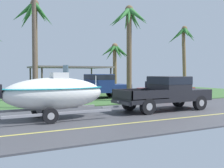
# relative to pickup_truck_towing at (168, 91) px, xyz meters

# --- Properties ---
(ground) EXTENTS (36.00, 22.00, 0.11)m
(ground) POSITION_rel_pickup_truck_towing_xyz_m (0.69, 7.80, -1.04)
(ground) COLOR #424247
(pickup_truck_towing) EXTENTS (5.57, 1.99, 1.85)m
(pickup_truck_towing) POSITION_rel_pickup_truck_towing_xyz_m (0.00, 0.00, 0.00)
(pickup_truck_towing) COLOR black
(pickup_truck_towing) RESTS_ON ground
(boat_on_trailer) EXTENTS (5.77, 2.14, 2.40)m
(boat_on_trailer) POSITION_rel_pickup_truck_towing_xyz_m (-6.44, 0.00, 0.12)
(boat_on_trailer) COLOR gray
(boat_on_trailer) RESTS_ON ground
(parked_pickup_background) EXTENTS (5.84, 2.12, 1.93)m
(parked_pickup_background) POSITION_rel_pickup_truck_towing_xyz_m (-0.58, 7.61, 0.04)
(parked_pickup_background) COLOR navy
(parked_pickup_background) RESTS_ON ground
(parked_sedan_near) EXTENTS (4.40, 1.83, 1.38)m
(parked_sedan_near) POSITION_rel_pickup_truck_towing_xyz_m (4.05, 5.13, -0.36)
(parked_sedan_near) COLOR #B21E19
(parked_sedan_near) RESTS_ON ground
(carport_awning) EXTENTS (6.58, 4.59, 2.61)m
(carport_awning) POSITION_rel_pickup_truck_towing_xyz_m (-1.43, 11.70, 1.45)
(carport_awning) COLOR #4C4238
(carport_awning) RESTS_ON ground
(palm_tree_near_left) EXTENTS (3.02, 3.42, 4.93)m
(palm_tree_near_left) POSITION_rel_pickup_truck_towing_xyz_m (3.24, 11.77, 2.70)
(palm_tree_near_left) COLOR brown
(palm_tree_near_left) RESTS_ON ground
(palm_tree_near_right) EXTENTS (3.02, 3.46, 6.81)m
(palm_tree_near_right) POSITION_rel_pickup_truck_towing_xyz_m (0.48, 4.83, 4.24)
(palm_tree_near_right) COLOR brown
(palm_tree_near_right) RESTS_ON ground
(palm_tree_mid) EXTENTS (2.76, 2.85, 7.22)m
(palm_tree_mid) POSITION_rel_pickup_truck_towing_xyz_m (-5.43, 8.09, 4.51)
(palm_tree_mid) COLOR brown
(palm_tree_mid) RESTS_ON ground
(palm_tree_far_left) EXTENTS (2.52, 3.00, 6.69)m
(palm_tree_far_left) POSITION_rel_pickup_truck_towing_xyz_m (9.54, 9.06, 4.03)
(palm_tree_far_left) COLOR brown
(palm_tree_far_left) RESTS_ON ground
(utility_pole) EXTENTS (0.24, 1.80, 8.21)m
(utility_pole) POSITION_rel_pickup_truck_towing_xyz_m (-6.36, 3.95, 3.23)
(utility_pole) COLOR brown
(utility_pole) RESTS_ON ground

